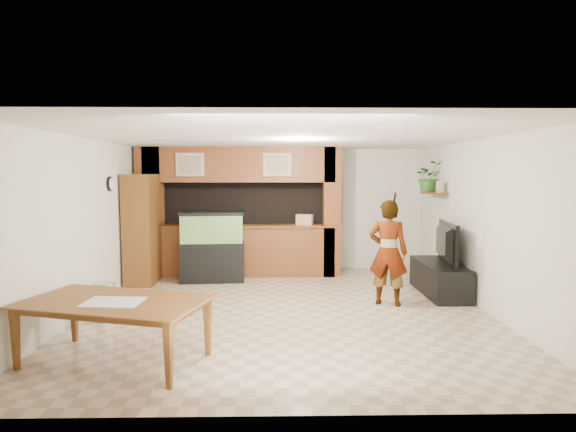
{
  "coord_description": "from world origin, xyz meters",
  "views": [
    {
      "loc": [
        -0.11,
        -7.2,
        2.06
      ],
      "look_at": [
        0.03,
        0.6,
        1.38
      ],
      "focal_mm": 30.0,
      "sensor_mm": 36.0,
      "label": 1
    }
  ],
  "objects_px": {
    "aquarium": "(212,248)",
    "dining_table": "(113,332)",
    "pantry_cabinet": "(142,229)",
    "person": "(388,252)",
    "television": "(440,243)"
  },
  "relations": [
    {
      "from": "television",
      "to": "person",
      "type": "xyz_separation_m",
      "value": [
        -1.05,
        -0.65,
        -0.06
      ]
    },
    {
      "from": "pantry_cabinet",
      "to": "television",
      "type": "relative_size",
      "value": 1.66
    },
    {
      "from": "aquarium",
      "to": "television",
      "type": "xyz_separation_m",
      "value": [
        4.05,
        -1.04,
        0.24
      ]
    },
    {
      "from": "aquarium",
      "to": "person",
      "type": "relative_size",
      "value": 0.81
    },
    {
      "from": "aquarium",
      "to": "person",
      "type": "xyz_separation_m",
      "value": [
        3.0,
        -1.69,
        0.18
      ]
    },
    {
      "from": "aquarium",
      "to": "dining_table",
      "type": "relative_size",
      "value": 0.68
    },
    {
      "from": "pantry_cabinet",
      "to": "person",
      "type": "relative_size",
      "value": 1.24
    },
    {
      "from": "aquarium",
      "to": "television",
      "type": "height_order",
      "value": "aquarium"
    },
    {
      "from": "aquarium",
      "to": "dining_table",
      "type": "xyz_separation_m",
      "value": [
        -0.52,
        -4.02,
        -0.31
      ]
    },
    {
      "from": "pantry_cabinet",
      "to": "dining_table",
      "type": "relative_size",
      "value": 1.04
    },
    {
      "from": "person",
      "to": "pantry_cabinet",
      "type": "bearing_deg",
      "value": 1.52
    },
    {
      "from": "dining_table",
      "to": "pantry_cabinet",
      "type": "bearing_deg",
      "value": 116.9
    },
    {
      "from": "aquarium",
      "to": "pantry_cabinet",
      "type": "bearing_deg",
      "value": -179.62
    },
    {
      "from": "television",
      "to": "dining_table",
      "type": "xyz_separation_m",
      "value": [
        -4.57,
        -2.98,
        -0.55
      ]
    },
    {
      "from": "pantry_cabinet",
      "to": "dining_table",
      "type": "bearing_deg",
      "value": -78.75
    }
  ]
}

